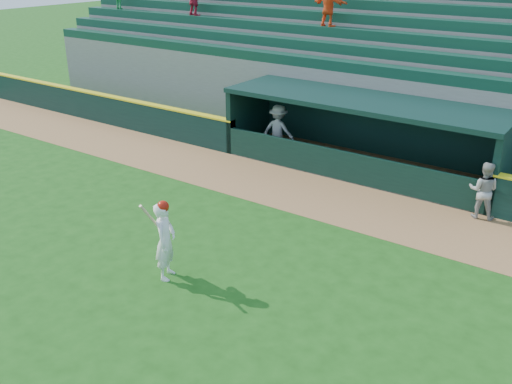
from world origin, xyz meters
TOP-DOWN VIEW (x-y plane):
  - ground at (0.00, 0.00)m, footprint 120.00×120.00m
  - warning_track at (0.00, 4.90)m, footprint 40.00×3.00m
  - field_wall_left at (-12.25, 6.55)m, footprint 15.50×0.30m
  - wall_stripe_left at (-12.25, 6.55)m, footprint 15.50×0.32m
  - dugout_player_front at (4.43, 6.22)m, footprint 0.88×0.73m
  - dugout_player_inside at (-3.08, 7.37)m, footprint 1.28×0.83m
  - dugout at (0.00, 8.00)m, footprint 9.40×2.80m
  - stands at (-0.01, 12.57)m, footprint 34.50×6.25m
  - batter_at_plate at (-0.56, -1.14)m, footprint 0.67×0.88m

SIDE VIEW (x-z plane):
  - ground at x=0.00m, z-range 0.00..0.00m
  - warning_track at x=0.00m, z-range 0.00..0.01m
  - field_wall_left at x=-12.25m, z-range 0.00..1.20m
  - dugout_player_front at x=4.43m, z-range 0.00..1.64m
  - dugout_player_inside at x=-3.08m, z-range 0.00..1.86m
  - batter_at_plate at x=-0.56m, z-range -0.01..1.92m
  - wall_stripe_left at x=-12.25m, z-range 1.20..1.26m
  - dugout at x=0.00m, z-range 0.13..2.59m
  - stands at x=-0.01m, z-range -1.41..6.20m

